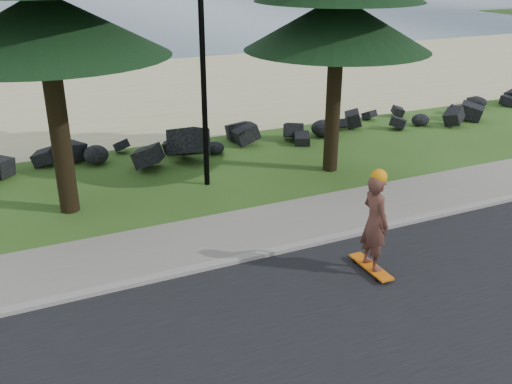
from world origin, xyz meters
TOP-DOWN VIEW (x-y plane):
  - ground at (0.00, 0.00)m, footprint 160.00×160.00m
  - road at (0.00, -4.50)m, footprint 160.00×7.00m
  - kerb at (0.00, -0.90)m, footprint 160.00×0.20m
  - sidewalk at (0.00, 0.20)m, footprint 160.00×2.00m
  - beach_sand at (0.00, 14.50)m, footprint 160.00×15.00m
  - ocean at (0.00, 51.00)m, footprint 160.00×58.00m
  - seawall_boulders at (0.00, 5.60)m, footprint 60.00×2.40m
  - lamp_post at (0.00, 3.20)m, footprint 0.25×0.14m
  - skateboarder at (1.30, -2.29)m, footprint 0.45×1.11m

SIDE VIEW (x-z plane):
  - ground at x=0.00m, z-range 0.00..0.00m
  - seawall_boulders at x=0.00m, z-range -0.55..0.55m
  - ocean at x=0.00m, z-range 0.00..0.01m
  - beach_sand at x=0.00m, z-range 0.00..0.01m
  - road at x=0.00m, z-range 0.00..0.02m
  - sidewalk at x=0.00m, z-range 0.00..0.08m
  - kerb at x=0.00m, z-range 0.00..0.10m
  - skateboarder at x=1.30m, z-range 0.01..2.07m
  - lamp_post at x=0.00m, z-range 0.06..8.20m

